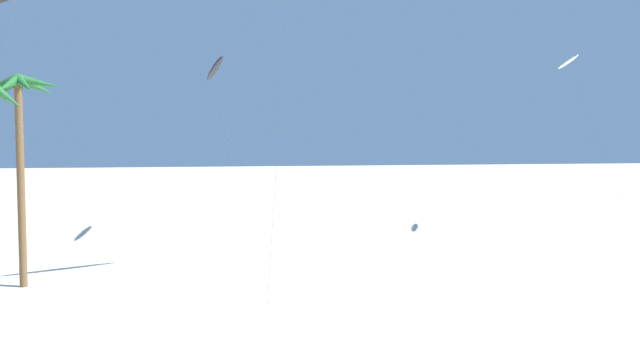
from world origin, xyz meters
TOP-DOWN VIEW (x-y plane):
  - palm_tree_1 at (-10.82, 42.12)m, footprint 4.19×3.95m
  - flying_kite_1 at (-1.03, 57.49)m, footprint 2.91×14.05m
  - flying_kite_3 at (25.11, 56.62)m, footprint 4.51×6.55m

SIDE VIEW (x-z plane):
  - palm_tree_1 at x=-10.82m, z-range 3.47..14.19m
  - flying_kite_1 at x=-1.03m, z-range 5.57..18.64m
  - flying_kite_3 at x=25.11m, z-range 6.09..19.52m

